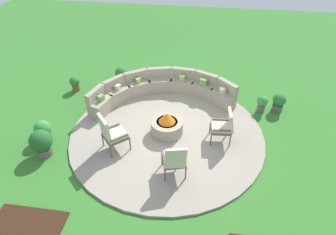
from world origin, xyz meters
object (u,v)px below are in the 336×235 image
at_px(potted_plant_3, 279,102).
at_px(curved_stone_bench, 161,90).
at_px(lounge_chair_back_left, 224,125).
at_px(fire_pit, 167,125).
at_px(potted_plant_2, 75,83).
at_px(potted_plant_1, 262,103).
at_px(lounge_chair_front_left, 111,133).
at_px(lounge_chair_front_right, 174,159).
at_px(potted_plant_4, 41,143).
at_px(potted_plant_0, 43,130).
at_px(potted_plant_5, 122,75).

bearing_deg(potted_plant_3, curved_stone_bench, 178.53).
bearing_deg(lounge_chair_back_left, fire_pit, 82.14).
xyz_separation_m(lounge_chair_back_left, potted_plant_2, (-5.08, 1.96, -0.29)).
bearing_deg(potted_plant_1, fire_pit, -151.58).
relative_size(fire_pit, curved_stone_bench, 0.20).
bearing_deg(lounge_chair_back_left, curved_stone_bench, 43.33).
xyz_separation_m(lounge_chair_front_left, lounge_chair_front_right, (1.72, -0.64, -0.04)).
xyz_separation_m(lounge_chair_front_left, lounge_chair_back_left, (2.89, 0.78, -0.04)).
bearing_deg(lounge_chair_back_left, potted_plant_4, 99.60).
relative_size(lounge_chair_front_left, potted_plant_2, 2.15).
relative_size(lounge_chair_front_right, lounge_chair_back_left, 1.01).
distance_m(lounge_chair_front_left, potted_plant_0, 2.04).
bearing_deg(curved_stone_bench, fire_pit, -75.58).
distance_m(fire_pit, potted_plant_3, 3.69).
xyz_separation_m(potted_plant_2, potted_plant_5, (1.51, 0.64, 0.07)).
relative_size(curved_stone_bench, potted_plant_4, 5.88).
bearing_deg(potted_plant_5, curved_stone_bench, -26.52).
distance_m(curved_stone_bench, potted_plant_0, 3.81).
bearing_deg(potted_plant_1, potted_plant_2, 176.75).
bearing_deg(lounge_chair_front_left, potted_plant_4, -119.07).
bearing_deg(potted_plant_1, potted_plant_4, -154.80).
bearing_deg(lounge_chair_front_right, curved_stone_bench, 87.83).
xyz_separation_m(lounge_chair_front_left, potted_plant_2, (-2.19, 2.74, -0.33)).
height_order(lounge_chair_front_left, potted_plant_2, lounge_chair_front_left).
bearing_deg(potted_plant_1, lounge_chair_front_right, -128.25).
relative_size(fire_pit, potted_plant_3, 1.47).
bearing_deg(potted_plant_2, potted_plant_5, 23.13).
relative_size(curved_stone_bench, potted_plant_1, 7.86).
xyz_separation_m(lounge_chair_front_right, potted_plant_5, (-2.40, 4.03, -0.22)).
bearing_deg(lounge_chair_front_right, potted_plant_5, 104.09).
height_order(fire_pit, potted_plant_0, fire_pit).
bearing_deg(potted_plant_2, lounge_chair_front_left, -51.37).
xyz_separation_m(fire_pit, lounge_chair_back_left, (1.57, -0.09, 0.27)).
xyz_separation_m(potted_plant_1, potted_plant_4, (-5.89, -2.77, 0.09)).
height_order(lounge_chair_front_left, lounge_chair_front_right, lounge_chair_front_left).
bearing_deg(lounge_chair_front_right, potted_plant_0, 151.47).
relative_size(potted_plant_4, potted_plant_5, 1.12).
relative_size(lounge_chair_front_right, potted_plant_4, 1.31).
relative_size(potted_plant_0, potted_plant_2, 1.21).
distance_m(fire_pit, lounge_chair_front_left, 1.62).
xyz_separation_m(lounge_chair_front_right, potted_plant_2, (-3.91, 3.38, -0.29)).
bearing_deg(potted_plant_3, potted_plant_5, 170.66).
height_order(lounge_chair_front_left, potted_plant_3, lounge_chair_front_left).
distance_m(potted_plant_2, potted_plant_5, 1.64).
distance_m(potted_plant_0, potted_plant_3, 7.06).
bearing_deg(potted_plant_4, lounge_chair_back_left, 14.09).
height_order(curved_stone_bench, lounge_chair_back_left, lounge_chair_back_left).
xyz_separation_m(potted_plant_2, potted_plant_4, (0.41, -3.13, 0.11)).
distance_m(lounge_chair_front_right, lounge_chair_back_left, 1.84).
relative_size(lounge_chair_front_left, potted_plant_3, 1.87).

